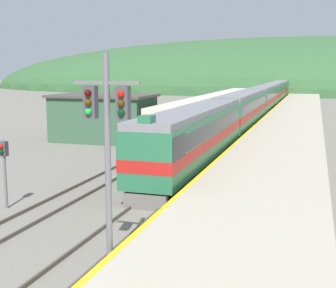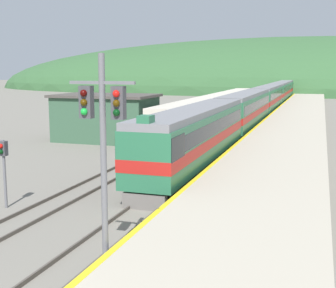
{
  "view_description": "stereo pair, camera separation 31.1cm",
  "coord_description": "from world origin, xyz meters",
  "px_view_note": "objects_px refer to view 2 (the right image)",
  "views": [
    {
      "loc": [
        7.56,
        -8.09,
        6.67
      ],
      "look_at": [
        -0.36,
        17.1,
        2.45
      ],
      "focal_mm": 50.0,
      "sensor_mm": 36.0,
      "label": 1
    },
    {
      "loc": [
        7.85,
        -8.0,
        6.67
      ],
      "look_at": [
        -0.36,
        17.1,
        2.45
      ],
      "focal_mm": 50.0,
      "sensor_mm": 36.0,
      "label": 2
    }
  ],
  "objects_px": {
    "signal_post_siding": "(3,159)",
    "carriage_second": "(246,110)",
    "carriage_fourth": "(280,92)",
    "siding_train": "(218,108)",
    "express_train_lead_car": "(195,136)",
    "carriage_third": "(268,98)",
    "signal_mast_main": "(103,133)",
    "carriage_fifth": "(288,88)"
  },
  "relations": [
    {
      "from": "express_train_lead_car",
      "to": "signal_post_siding",
      "type": "distance_m",
      "value": 13.08
    },
    {
      "from": "express_train_lead_car",
      "to": "carriage_fourth",
      "type": "distance_m",
      "value": 66.28
    },
    {
      "from": "carriage_third",
      "to": "carriage_fifth",
      "type": "bearing_deg",
      "value": 90.0
    },
    {
      "from": "carriage_fifth",
      "to": "siding_train",
      "type": "height_order",
      "value": "carriage_fifth"
    },
    {
      "from": "express_train_lead_car",
      "to": "signal_post_siding",
      "type": "xyz_separation_m",
      "value": [
        -6.51,
        -11.34,
        0.14
      ]
    },
    {
      "from": "carriage_fourth",
      "to": "signal_post_siding",
      "type": "height_order",
      "value": "carriage_fourth"
    },
    {
      "from": "carriage_fourth",
      "to": "signal_mast_main",
      "type": "distance_m",
      "value": 83.0
    },
    {
      "from": "carriage_second",
      "to": "carriage_fourth",
      "type": "xyz_separation_m",
      "value": [
        0.0,
        44.56,
        0.0
      ]
    },
    {
      "from": "signal_post_siding",
      "to": "carriage_third",
      "type": "bearing_deg",
      "value": 83.29
    },
    {
      "from": "express_train_lead_car",
      "to": "siding_train",
      "type": "relative_size",
      "value": 0.44
    },
    {
      "from": "express_train_lead_car",
      "to": "signal_post_siding",
      "type": "height_order",
      "value": "express_train_lead_car"
    },
    {
      "from": "signal_post_siding",
      "to": "carriage_second",
      "type": "bearing_deg",
      "value": 78.87
    },
    {
      "from": "carriage_third",
      "to": "carriage_fourth",
      "type": "bearing_deg",
      "value": 90.0
    },
    {
      "from": "carriage_third",
      "to": "carriage_fourth",
      "type": "distance_m",
      "value": 22.28
    },
    {
      "from": "carriage_third",
      "to": "signal_mast_main",
      "type": "distance_m",
      "value": 60.74
    },
    {
      "from": "carriage_second",
      "to": "carriage_third",
      "type": "xyz_separation_m",
      "value": [
        0.0,
        22.28,
        0.0
      ]
    },
    {
      "from": "carriage_fourth",
      "to": "siding_train",
      "type": "relative_size",
      "value": 0.48
    },
    {
      "from": "carriage_second",
      "to": "siding_train",
      "type": "xyz_separation_m",
      "value": [
        -4.54,
        6.57,
        -0.45
      ]
    },
    {
      "from": "carriage_fourth",
      "to": "carriage_fifth",
      "type": "xyz_separation_m",
      "value": [
        0.0,
        22.28,
        0.0
      ]
    },
    {
      "from": "carriage_fifth",
      "to": "signal_post_siding",
      "type": "distance_m",
      "value": 100.11
    },
    {
      "from": "siding_train",
      "to": "signal_post_siding",
      "type": "bearing_deg",
      "value": -92.84
    },
    {
      "from": "siding_train",
      "to": "signal_post_siding",
      "type": "relative_size",
      "value": 13.42
    },
    {
      "from": "express_train_lead_car",
      "to": "signal_mast_main",
      "type": "xyz_separation_m",
      "value": [
        1.4,
        -16.68,
        2.41
      ]
    },
    {
      "from": "carriage_fourth",
      "to": "siding_train",
      "type": "distance_m",
      "value": 38.26
    },
    {
      "from": "carriage_fourth",
      "to": "siding_train",
      "type": "height_order",
      "value": "carriage_fourth"
    },
    {
      "from": "carriage_fourth",
      "to": "carriage_second",
      "type": "bearing_deg",
      "value": -90.0
    },
    {
      "from": "carriage_third",
      "to": "siding_train",
      "type": "xyz_separation_m",
      "value": [
        -4.54,
        -15.71,
        -0.45
      ]
    },
    {
      "from": "carriage_fifth",
      "to": "siding_train",
      "type": "xyz_separation_m",
      "value": [
        -4.54,
        -60.27,
        -0.45
      ]
    },
    {
      "from": "express_train_lead_car",
      "to": "carriage_second",
      "type": "distance_m",
      "value": 21.72
    },
    {
      "from": "express_train_lead_car",
      "to": "carriage_second",
      "type": "bearing_deg",
      "value": 90.0
    },
    {
      "from": "carriage_third",
      "to": "signal_post_siding",
      "type": "height_order",
      "value": "carriage_third"
    },
    {
      "from": "carriage_third",
      "to": "signal_post_siding",
      "type": "distance_m",
      "value": 55.72
    },
    {
      "from": "carriage_fifth",
      "to": "signal_mast_main",
      "type": "xyz_separation_m",
      "value": [
        1.4,
        -105.24,
        2.43
      ]
    },
    {
      "from": "siding_train",
      "to": "carriage_fifth",
      "type": "bearing_deg",
      "value": 85.69
    },
    {
      "from": "carriage_fifth",
      "to": "signal_post_siding",
      "type": "relative_size",
      "value": 6.4
    },
    {
      "from": "express_train_lead_car",
      "to": "carriage_fifth",
      "type": "relative_size",
      "value": 0.93
    },
    {
      "from": "express_train_lead_car",
      "to": "carriage_fifth",
      "type": "bearing_deg",
      "value": 90.0
    },
    {
      "from": "express_train_lead_car",
      "to": "carriage_third",
      "type": "distance_m",
      "value": 44.0
    },
    {
      "from": "carriage_second",
      "to": "carriage_fifth",
      "type": "height_order",
      "value": "same"
    },
    {
      "from": "carriage_fourth",
      "to": "siding_train",
      "type": "xyz_separation_m",
      "value": [
        -4.54,
        -37.99,
        -0.45
      ]
    },
    {
      "from": "carriage_fourth",
      "to": "signal_mast_main",
      "type": "bearing_deg",
      "value": -89.03
    },
    {
      "from": "carriage_fifth",
      "to": "siding_train",
      "type": "relative_size",
      "value": 0.48
    }
  ]
}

